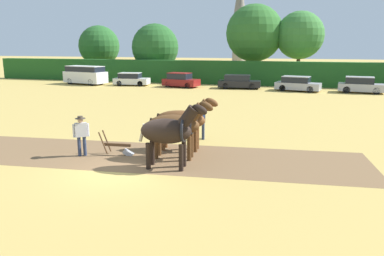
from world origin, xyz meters
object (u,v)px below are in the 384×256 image
Objects in this scene: farmer_beside_team at (203,119)px; draft_horse_lead_right at (176,125)px; draft_horse_trail_left at (183,120)px; tree_center at (300,35)px; church_spire at (240,17)px; parked_car_left at (131,79)px; parked_car_center_left at (181,80)px; parked_car_center_right at (297,84)px; parked_car_center at (239,82)px; tree_left at (155,47)px; parked_car_right at (361,85)px; tree_center_left at (254,33)px; plow at (120,148)px; tree_far_left at (99,46)px; farmer_at_plow at (81,133)px; draft_horse_lead_left at (169,131)px; parked_van at (85,75)px.

draft_horse_lead_right is at bearing -109.37° from farmer_beside_team.
tree_center is at bearing 76.08° from draft_horse_trail_left.
church_spire is 4.82× the size of parked_car_left.
parked_car_center_right is (12.57, -0.24, -0.03)m from parked_car_center_left.
farmer_beside_team is 26.46m from parked_car_left.
parked_car_center_left is at bearing 179.17° from parked_car_center.
tree_left is 1.67× the size of parked_car_right.
draft_horse_lead_right is at bearing -88.21° from tree_center_left.
tree_left is at bearing 138.32° from parked_car_center_left.
plow is at bearing -101.35° from tree_center.
parked_car_left is at bearing -45.85° from tree_far_left.
draft_horse_trail_left is at bearing -66.47° from tree_left.
parked_car_left is at bearing 107.69° from farmer_beside_team.
parked_car_left is (-14.36, 22.23, -0.33)m from farmer_beside_team.
parked_car_center_right is (4.50, 25.36, -0.69)m from draft_horse_lead_right.
tree_center_left is at bearing -77.86° from church_spire.
tree_far_left is 2.49× the size of draft_horse_trail_left.
draft_horse_trail_left is 0.71× the size of parked_car_left.
tree_center is 11.16m from parked_car_center.
draft_horse_trail_left is at bearing -67.35° from parked_car_left.
church_spire reaches higher than farmer_at_plow.
tree_far_left is 1.61× the size of parked_car_center.
draft_horse_lead_left is at bearing -57.09° from tree_far_left.
tree_center is at bearing 67.10° from farmer_beside_team.
draft_horse_lead_left is at bearing -90.54° from parked_car_center.
church_spire reaches higher than parked_car_center_right.
tree_left is 18.55m from tree_center.
draft_horse_lead_left reaches higher than parked_van.
parked_car_right is (24.60, -7.77, -3.52)m from tree_left.
parked_van reaches higher than farmer_beside_team.
tree_center is 2.06× the size of parked_car_left.
tree_center_left reaches higher than parked_van.
tree_far_left is 0.77× the size of tree_center_left.
tree_center is 1.94× the size of parked_car_right.
draft_horse_lead_left is 1.54× the size of farmer_beside_team.
parked_car_left is at bearing 163.76° from farmer_at_plow.
farmer_beside_team is 0.38× the size of parked_car_center.
draft_horse_lead_left is (8.84, -70.83, -9.11)m from church_spire.
parked_car_center_right is at bearing -19.87° from tree_far_left.
tree_left reaches higher than draft_horse_lead_right.
plow is at bearing -67.36° from parked_car_center_left.
tree_left reaches higher than plow.
parked_car_center is (-1.85, 22.54, -0.32)m from farmer_beside_team.
parked_car_center_left is at bearing 96.16° from plow.
parked_car_center_right is 6.01m from parked_car_right.
parked_car_center is at bearing 13.78° from parked_car_center_left.
tree_center_left is 34.77m from plow.
parked_car_center_right is at bearing 63.86° from farmer_beside_team.
tree_center is at bearing 48.92° from parked_car_center.
draft_horse_lead_right is 2.72m from plow.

